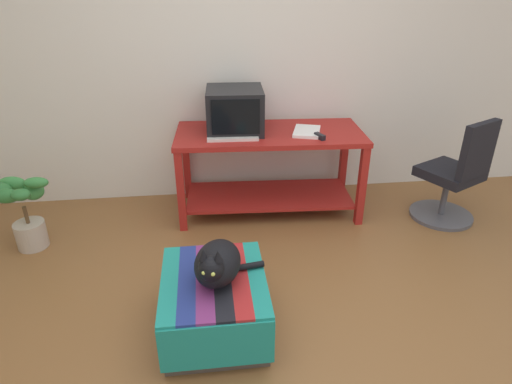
# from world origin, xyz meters

# --- Properties ---
(ground_plane) EXTENTS (14.00, 14.00, 0.00)m
(ground_plane) POSITION_xyz_m (0.00, 0.00, 0.00)
(ground_plane) COLOR brown
(back_wall) EXTENTS (8.00, 0.10, 2.60)m
(back_wall) POSITION_xyz_m (0.00, 2.05, 1.30)
(back_wall) COLOR silver
(back_wall) RESTS_ON ground_plane
(desk) EXTENTS (1.56, 0.76, 0.72)m
(desk) POSITION_xyz_m (0.16, 1.60, 0.50)
(desk) COLOR maroon
(desk) RESTS_ON ground_plane
(tv_monitor) EXTENTS (0.47, 0.48, 0.35)m
(tv_monitor) POSITION_xyz_m (-0.12, 1.66, 0.89)
(tv_monitor) COLOR black
(tv_monitor) RESTS_ON desk
(keyboard) EXTENTS (0.41, 0.17, 0.02)m
(keyboard) POSITION_xyz_m (-0.15, 1.46, 0.73)
(keyboard) COLOR beige
(keyboard) RESTS_ON desk
(book) EXTENTS (0.28, 0.35, 0.02)m
(book) POSITION_xyz_m (0.45, 1.53, 0.73)
(book) COLOR white
(book) RESTS_ON desk
(ottoman_with_blanket) EXTENTS (0.58, 0.70, 0.36)m
(ottoman_with_blanket) POSITION_xyz_m (-0.37, 0.18, 0.18)
(ottoman_with_blanket) COLOR #4C4238
(ottoman_with_blanket) RESTS_ON ground_plane
(cat) EXTENTS (0.43, 0.40, 0.28)m
(cat) POSITION_xyz_m (-0.34, 0.16, 0.48)
(cat) COLOR black
(cat) RESTS_ON ottoman_with_blanket
(potted_plant) EXTENTS (0.42, 0.32, 0.57)m
(potted_plant) POSITION_xyz_m (-1.73, 1.23, 0.31)
(potted_plant) COLOR #B7A893
(potted_plant) RESTS_ON ground_plane
(office_chair) EXTENTS (0.56, 0.56, 0.89)m
(office_chair) POSITION_xyz_m (1.64, 1.24, 0.39)
(office_chair) COLOR #4C4C51
(office_chair) RESTS_ON ground_plane
(stapler) EXTENTS (0.07, 0.12, 0.04)m
(stapler) POSITION_xyz_m (0.52, 1.38, 0.74)
(stapler) COLOR black
(stapler) RESTS_ON desk
(pen) EXTENTS (0.12, 0.09, 0.01)m
(pen) POSITION_xyz_m (0.52, 1.57, 0.72)
(pen) COLOR black
(pen) RESTS_ON desk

